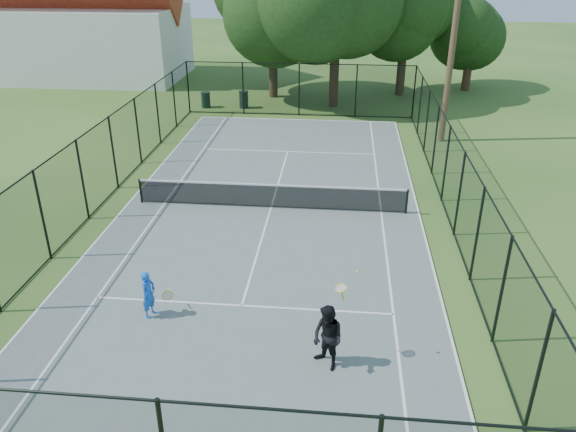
# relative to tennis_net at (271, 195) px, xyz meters

# --- Properties ---
(ground) EXTENTS (120.00, 120.00, 0.00)m
(ground) POSITION_rel_tennis_net_xyz_m (0.00, 0.00, -0.58)
(ground) COLOR #2A511C
(tennis_court) EXTENTS (11.00, 24.00, 0.06)m
(tennis_court) POSITION_rel_tennis_net_xyz_m (0.00, 0.00, -0.55)
(tennis_court) COLOR slate
(tennis_court) RESTS_ON ground
(tennis_net) EXTENTS (10.08, 0.08, 0.95)m
(tennis_net) POSITION_rel_tennis_net_xyz_m (0.00, 0.00, 0.00)
(tennis_net) COLOR black
(tennis_net) RESTS_ON tennis_court
(fence) EXTENTS (13.10, 26.10, 3.00)m
(fence) POSITION_rel_tennis_net_xyz_m (0.00, 0.00, 0.92)
(fence) COLOR black
(fence) RESTS_ON ground
(tree_near_left) EXTENTS (6.99, 6.99, 9.12)m
(tree_near_left) POSITION_rel_tennis_net_xyz_m (-2.02, 17.32, 5.03)
(tree_near_left) COLOR #332114
(tree_near_left) RESTS_ON ground
(tree_near_mid) EXTENTS (7.11, 7.11, 9.29)m
(tree_near_mid) POSITION_rel_tennis_net_xyz_m (1.93, 15.27, 5.15)
(tree_near_mid) COLOR #332114
(tree_near_mid) RESTS_ON ground
(tree_near_right) EXTENTS (5.65, 5.65, 7.80)m
(tree_near_right) POSITION_rel_tennis_net_xyz_m (6.24, 18.67, 4.38)
(tree_near_right) COLOR #332114
(tree_near_right) RESTS_ON ground
(tree_far_right) EXTENTS (4.83, 4.83, 6.39)m
(tree_far_right) POSITION_rel_tennis_net_xyz_m (10.82, 20.36, 3.38)
(tree_far_right) COLOR #332114
(tree_far_right) RESTS_ON ground
(building) EXTENTS (15.30, 8.15, 11.87)m
(building) POSITION_rel_tennis_net_xyz_m (-17.00, 22.00, 4.35)
(building) COLOR silver
(building) RESTS_ON ground
(trash_bin_left) EXTENTS (0.58, 0.58, 0.94)m
(trash_bin_left) POSITION_rel_tennis_net_xyz_m (-5.80, 14.22, -0.10)
(trash_bin_left) COLOR black
(trash_bin_left) RESTS_ON ground
(trash_bin_right) EXTENTS (0.58, 0.58, 1.03)m
(trash_bin_right) POSITION_rel_tennis_net_xyz_m (-3.48, 14.33, -0.06)
(trash_bin_right) COLOR black
(trash_bin_right) RESTS_ON ground
(utility_pole) EXTENTS (1.40, 0.30, 8.71)m
(utility_pole) POSITION_rel_tennis_net_xyz_m (7.58, 9.00, 3.84)
(utility_pole) COLOR #4C3823
(utility_pole) RESTS_ON ground
(player_blue) EXTENTS (0.80, 0.55, 1.33)m
(player_blue) POSITION_rel_tennis_net_xyz_m (-2.33, -7.06, 0.14)
(player_blue) COLOR blue
(player_blue) RESTS_ON tennis_court
(player_black) EXTENTS (1.13, 0.99, 2.40)m
(player_black) POSITION_rel_tennis_net_xyz_m (2.40, -8.61, 0.30)
(player_black) COLOR black
(player_black) RESTS_ON tennis_court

